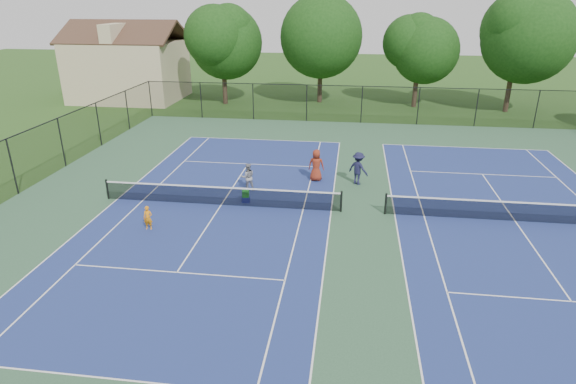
# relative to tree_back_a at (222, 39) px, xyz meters

# --- Properties ---
(ground) EXTENTS (140.00, 140.00, 0.00)m
(ground) POSITION_rel_tree_back_a_xyz_m (13.00, -24.00, -6.04)
(ground) COLOR #234716
(ground) RESTS_ON ground
(court_pad) EXTENTS (36.00, 36.00, 0.01)m
(court_pad) POSITION_rel_tree_back_a_xyz_m (13.00, -24.00, -6.03)
(court_pad) COLOR #2D5037
(court_pad) RESTS_ON ground
(tennis_court_left) EXTENTS (12.00, 23.83, 1.07)m
(tennis_court_left) POSITION_rel_tree_back_a_xyz_m (6.00, -24.00, -5.94)
(tennis_court_left) COLOR navy
(tennis_court_left) RESTS_ON ground
(tennis_court_right) EXTENTS (12.00, 23.83, 1.07)m
(tennis_court_right) POSITION_rel_tree_back_a_xyz_m (20.00, -24.00, -5.94)
(tennis_court_right) COLOR navy
(tennis_court_right) RESTS_ON ground
(perimeter_fence) EXTENTS (36.08, 36.08, 3.02)m
(perimeter_fence) POSITION_rel_tree_back_a_xyz_m (13.00, -24.00, -4.44)
(perimeter_fence) COLOR black
(perimeter_fence) RESTS_ON ground
(tree_back_a) EXTENTS (6.80, 6.80, 9.15)m
(tree_back_a) POSITION_rel_tree_back_a_xyz_m (0.00, 0.00, 0.00)
(tree_back_a) COLOR #2D2116
(tree_back_a) RESTS_ON ground
(tree_back_b) EXTENTS (7.60, 7.60, 10.03)m
(tree_back_b) POSITION_rel_tree_back_a_xyz_m (9.00, 2.00, 0.56)
(tree_back_b) COLOR #2D2116
(tree_back_b) RESTS_ON ground
(tree_back_c) EXTENTS (6.00, 6.00, 8.40)m
(tree_back_c) POSITION_rel_tree_back_a_xyz_m (18.00, 1.00, -0.56)
(tree_back_c) COLOR #2D2116
(tree_back_c) RESTS_ON ground
(tree_back_d) EXTENTS (7.80, 7.80, 10.37)m
(tree_back_d) POSITION_rel_tree_back_a_xyz_m (26.00, 0.00, 0.79)
(tree_back_d) COLOR #2D2116
(tree_back_d) RESTS_ON ground
(clapboard_house) EXTENTS (10.80, 8.10, 7.65)m
(clapboard_house) POSITION_rel_tree_back_a_xyz_m (-10.00, 1.00, -2.95)
(clapboard_house) COLOR tan
(clapboard_house) RESTS_ON ground
(child_player) EXTENTS (0.42, 0.29, 1.11)m
(child_player) POSITION_rel_tree_back_a_xyz_m (3.50, -27.04, -5.49)
(child_player) COLOR orange
(child_player) RESTS_ON ground
(instructor) EXTENTS (0.90, 0.80, 1.53)m
(instructor) POSITION_rel_tree_back_a_xyz_m (6.93, -21.89, -5.27)
(instructor) COLOR gray
(instructor) RESTS_ON ground
(bystander_b) EXTENTS (1.37, 1.23, 1.84)m
(bystander_b) POSITION_rel_tree_back_a_xyz_m (12.74, -20.15, -5.12)
(bystander_b) COLOR #191937
(bystander_b) RESTS_ON ground
(bystander_c) EXTENTS (0.90, 0.60, 1.81)m
(bystander_c) POSITION_rel_tree_back_a_xyz_m (10.41, -19.88, -5.13)
(bystander_c) COLOR maroon
(bystander_c) RESTS_ON ground
(ball_crate) EXTENTS (0.40, 0.31, 0.30)m
(ball_crate) POSITION_rel_tree_back_a_xyz_m (7.15, -23.48, -5.89)
(ball_crate) COLOR navy
(ball_crate) RESTS_ON ground
(ball_hopper) EXTENTS (0.38, 0.32, 0.37)m
(ball_hopper) POSITION_rel_tree_back_a_xyz_m (7.15, -23.48, -5.56)
(ball_hopper) COLOR green
(ball_hopper) RESTS_ON ball_crate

